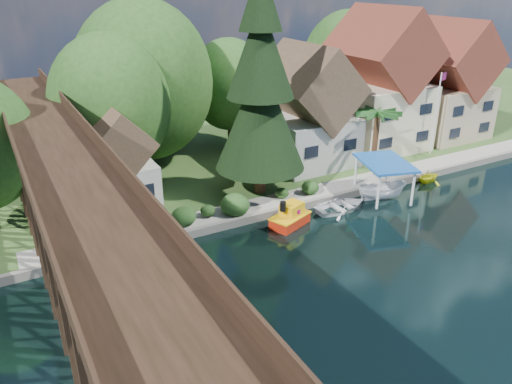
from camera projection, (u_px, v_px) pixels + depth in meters
ground at (353, 261)px, 32.21m from camera, size 140.00×140.00×0.00m
bank at (171, 127)px, 59.35m from camera, size 140.00×52.00×0.50m
seawall at (329, 199)px, 40.27m from camera, size 60.00×0.40×0.62m
promenade at (339, 187)px, 42.11m from camera, size 50.00×2.60×0.06m
trestle_bridge at (68, 208)px, 27.10m from camera, size 4.12×44.18×9.30m
house_left at (306, 114)px, 46.07m from camera, size 7.64×8.64×11.02m
house_center at (379, 89)px, 49.94m from camera, size 8.65×9.18×13.89m
house_right at (445, 87)px, 53.79m from camera, size 8.15×8.64×12.45m
shed at (118, 165)px, 37.41m from camera, size 5.09×5.40×7.85m
bg_trees at (223, 87)px, 46.75m from camera, size 49.90×13.30×10.57m
shrubs at (226, 205)px, 37.09m from camera, size 15.76×2.47×1.70m
conifer at (260, 89)px, 37.86m from camera, size 7.14×7.14×17.58m
palm_tree at (378, 115)px, 44.10m from camera, size 4.22×4.22×5.78m
flagpole at (438, 105)px, 47.98m from camera, size 1.20×0.50×8.04m
tugboat at (290, 217)px, 36.55m from camera, size 3.52×2.71×2.26m
boat_white_a at (341, 205)px, 38.93m from camera, size 4.44×3.19×0.92m
boat_canopy at (383, 183)px, 40.46m from camera, size 4.88×5.93×3.29m
boat_yellow at (429, 175)px, 44.07m from camera, size 2.65×2.32×1.34m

